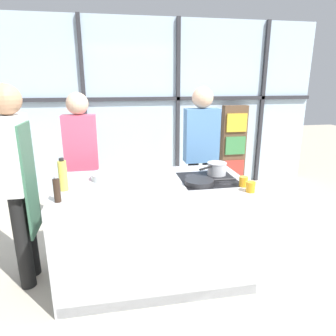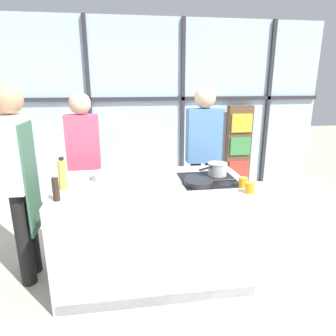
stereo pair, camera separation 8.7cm
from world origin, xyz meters
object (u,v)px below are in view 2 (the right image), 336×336
(frying_pan, at_px, (199,182))
(juice_glass_near, at_px, (250,188))
(white_plate, at_px, (106,172))
(chef, at_px, (19,173))
(spectator_center_left, at_px, (203,150))
(pepper_grinder, at_px, (56,189))
(juice_glass_far, at_px, (243,182))
(saucepan, at_px, (217,169))
(spectator_far_left, at_px, (84,155))
(oil_bottle, at_px, (63,174))
(mixing_bowl, at_px, (104,176))

(frying_pan, distance_m, juice_glass_near, 0.44)
(white_plate, bearing_deg, frying_pan, -30.14)
(juice_glass_near, bearing_deg, chef, 165.93)
(spectator_center_left, xyz_separation_m, pepper_grinder, (-1.47, -1.17, 0.01))
(white_plate, height_order, juice_glass_far, juice_glass_far)
(juice_glass_near, bearing_deg, frying_pan, 144.24)
(chef, xyz_separation_m, saucepan, (1.81, 0.02, -0.04))
(white_plate, distance_m, juice_glass_far, 1.34)
(spectator_far_left, bearing_deg, juice_glass_near, 139.84)
(white_plate, bearing_deg, pepper_grinder, -116.88)
(spectator_center_left, distance_m, oil_bottle, 1.73)
(frying_pan, relative_size, saucepan, 1.50)
(spectator_far_left, xyz_separation_m, oil_bottle, (-0.06, -0.91, 0.06))
(mixing_bowl, xyz_separation_m, oil_bottle, (-0.33, -0.23, 0.10))
(chef, distance_m, spectator_center_left, 2.01)
(frying_pan, relative_size, mixing_bowl, 1.98)
(spectator_center_left, distance_m, juice_glass_near, 1.24)
(oil_bottle, xyz_separation_m, juice_glass_far, (1.52, -0.18, -0.09))
(juice_glass_near, bearing_deg, spectator_far_left, 139.84)
(frying_pan, height_order, juice_glass_near, juice_glass_near)
(chef, xyz_separation_m, spectator_far_left, (0.47, 0.75, -0.03))
(frying_pan, relative_size, juice_glass_far, 5.37)
(oil_bottle, height_order, juice_glass_far, oil_bottle)
(frying_pan, relative_size, juice_glass_near, 5.37)
(spectator_center_left, height_order, mixing_bowl, spectator_center_left)
(spectator_far_left, relative_size, frying_pan, 3.66)
(white_plate, distance_m, oil_bottle, 0.55)
(mixing_bowl, bearing_deg, spectator_center_left, 30.96)
(spectator_far_left, bearing_deg, chef, 58.19)
(saucepan, xyz_separation_m, white_plate, (-1.07, 0.24, -0.06))
(pepper_grinder, xyz_separation_m, juice_glass_near, (1.53, -0.07, -0.05))
(spectator_center_left, xyz_separation_m, saucepan, (-0.05, -0.73, -0.02))
(white_plate, height_order, oil_bottle, oil_bottle)
(juice_glass_far, bearing_deg, spectator_center_left, 93.26)
(chef, bearing_deg, spectator_far_left, 148.19)
(chef, distance_m, mixing_bowl, 0.74)
(chef, relative_size, juice_glass_far, 20.74)
(white_plate, bearing_deg, oil_bottle, -128.21)
(pepper_grinder, bearing_deg, oil_bottle, 87.74)
(frying_pan, bearing_deg, mixing_bowl, 160.74)
(white_plate, height_order, mixing_bowl, mixing_bowl)
(saucepan, xyz_separation_m, oil_bottle, (-1.41, -0.19, 0.07))
(spectator_center_left, height_order, frying_pan, spectator_center_left)
(white_plate, xyz_separation_m, mixing_bowl, (-0.01, -0.19, 0.03))
(frying_pan, relative_size, white_plate, 1.96)
(frying_pan, xyz_separation_m, pepper_grinder, (-1.18, -0.19, 0.07))
(frying_pan, height_order, pepper_grinder, pepper_grinder)
(frying_pan, distance_m, saucepan, 0.35)
(pepper_grinder, height_order, juice_glass_far, pepper_grinder)
(mixing_bowl, height_order, juice_glass_near, juice_glass_near)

